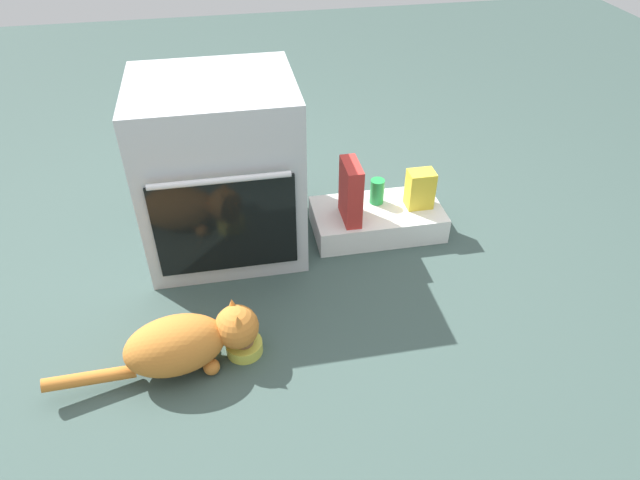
% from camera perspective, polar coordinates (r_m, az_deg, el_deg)
% --- Properties ---
extents(ground, '(8.00, 8.00, 0.00)m').
position_cam_1_polar(ground, '(2.34, -6.79, -5.50)').
color(ground, '#384C47').
extents(oven, '(0.66, 0.61, 0.77)m').
position_cam_1_polar(oven, '(2.42, -10.15, 7.09)').
color(oven, '#B7BABF').
rests_on(oven, ground).
extents(pantry_cabinet, '(0.60, 0.32, 0.12)m').
position_cam_1_polar(pantry_cabinet, '(2.64, 5.83, 2.11)').
color(pantry_cabinet, white).
rests_on(pantry_cabinet, ground).
extents(food_bowl, '(0.13, 0.13, 0.08)m').
position_cam_1_polar(food_bowl, '(2.11, -7.73, -10.64)').
color(food_bowl, '#D1D14C').
rests_on(food_bowl, ground).
extents(cat, '(0.74, 0.26, 0.23)m').
position_cam_1_polar(cat, '(2.03, -13.46, -10.11)').
color(cat, '#C6752D').
rests_on(cat, ground).
extents(soda_can, '(0.07, 0.07, 0.12)m').
position_cam_1_polar(soda_can, '(2.62, 5.84, 4.96)').
color(soda_can, green).
rests_on(soda_can, pantry_cabinet).
extents(cereal_box, '(0.07, 0.18, 0.28)m').
position_cam_1_polar(cereal_box, '(2.46, 3.16, 4.91)').
color(cereal_box, '#B72D28').
rests_on(cereal_box, pantry_cabinet).
extents(snack_bag, '(0.12, 0.09, 0.18)m').
position_cam_1_polar(snack_bag, '(2.61, 10.16, 5.14)').
color(snack_bag, yellow).
rests_on(snack_bag, pantry_cabinet).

